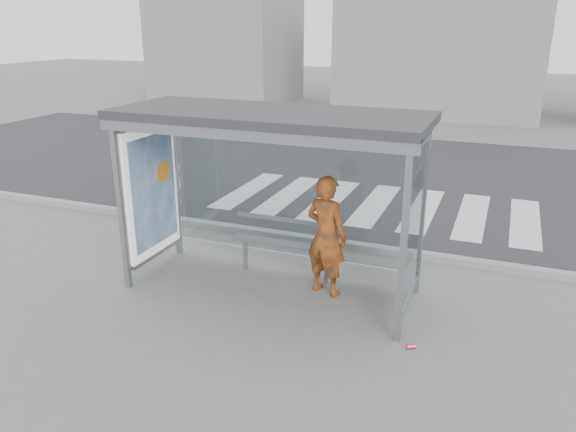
% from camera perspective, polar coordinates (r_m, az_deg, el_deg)
% --- Properties ---
extents(ground, '(80.00, 80.00, 0.00)m').
position_cam_1_polar(ground, '(8.34, -1.75, -7.44)').
color(ground, slate).
rests_on(ground, ground).
extents(road, '(30.00, 10.00, 0.01)m').
position_cam_1_polar(road, '(14.64, 9.17, 4.21)').
color(road, '#29292C').
rests_on(road, ground).
extents(curb, '(30.00, 0.18, 0.12)m').
position_cam_1_polar(curb, '(9.98, 2.68, -2.44)').
color(curb, gray).
rests_on(curb, ground).
extents(crosswalk, '(6.55, 3.00, 0.00)m').
position_cam_1_polar(crosswalk, '(12.19, 8.83, 1.14)').
color(crosswalk, silver).
rests_on(crosswalk, ground).
extents(bus_shelter, '(4.25, 1.65, 2.62)m').
position_cam_1_polar(bus_shelter, '(7.86, -4.21, 6.24)').
color(bus_shelter, gray).
rests_on(bus_shelter, ground).
extents(building_left, '(6.00, 5.00, 6.00)m').
position_cam_1_polar(building_left, '(28.03, -6.27, 17.66)').
color(building_left, gray).
rests_on(building_left, ground).
extents(building_center, '(8.00, 5.00, 5.00)m').
position_cam_1_polar(building_center, '(25.04, 15.35, 15.79)').
color(building_center, gray).
rests_on(building_center, ground).
extents(person, '(0.73, 0.59, 1.76)m').
position_cam_1_polar(person, '(7.92, 3.92, -2.01)').
color(person, orange).
rests_on(person, ground).
extents(bench, '(1.73, 0.28, 0.89)m').
position_cam_1_polar(bench, '(8.56, -0.26, -2.81)').
color(bench, slate).
rests_on(bench, ground).
extents(soda_can, '(0.12, 0.10, 0.06)m').
position_cam_1_polar(soda_can, '(7.10, 12.40, -12.82)').
color(soda_can, '#DC4063').
rests_on(soda_can, ground).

